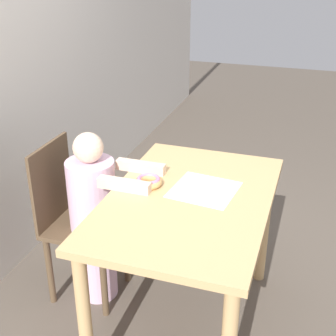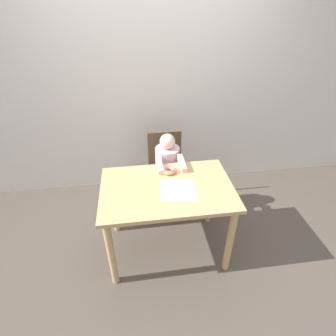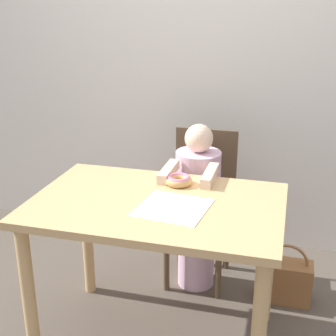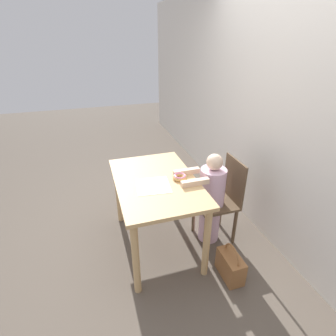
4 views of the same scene
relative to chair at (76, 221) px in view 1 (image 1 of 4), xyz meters
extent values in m
plane|color=brown|center=(-0.08, -0.65, -0.46)|extent=(12.00, 12.00, 0.00)
cube|color=tan|center=(-0.08, -0.65, 0.29)|extent=(1.12, 0.73, 0.03)
cylinder|color=tan|center=(0.42, -0.96, -0.09)|extent=(0.06, 0.06, 0.72)
cylinder|color=tan|center=(-0.58, -0.35, -0.09)|extent=(0.06, 0.06, 0.72)
cylinder|color=tan|center=(0.42, -0.35, -0.09)|extent=(0.06, 0.06, 0.72)
cube|color=brown|center=(0.00, -0.06, -0.02)|extent=(0.37, 0.39, 0.03)
cube|color=brown|center=(0.00, 0.12, 0.21)|extent=(0.37, 0.02, 0.44)
cylinder|color=brown|center=(-0.15, -0.22, -0.25)|extent=(0.04, 0.04, 0.42)
cylinder|color=brown|center=(0.15, -0.22, -0.25)|extent=(0.04, 0.04, 0.42)
cylinder|color=brown|center=(-0.15, 0.10, -0.25)|extent=(0.04, 0.04, 0.42)
cylinder|color=brown|center=(0.15, 0.10, -0.25)|extent=(0.04, 0.04, 0.42)
cylinder|color=silver|center=(0.00, -0.11, -0.23)|extent=(0.21, 0.21, 0.45)
cylinder|color=silver|center=(0.00, -0.11, 0.18)|extent=(0.25, 0.25, 0.38)
sphere|color=beige|center=(0.00, -0.11, 0.44)|extent=(0.15, 0.15, 0.15)
cube|color=beige|center=(-0.11, -0.34, 0.33)|extent=(0.05, 0.26, 0.05)
cube|color=beige|center=(0.11, -0.34, 0.33)|extent=(0.05, 0.26, 0.05)
torus|color=tan|center=(-0.03, -0.44, 0.32)|extent=(0.13, 0.13, 0.04)
torus|color=pink|center=(-0.03, -0.44, 0.34)|extent=(0.11, 0.11, 0.02)
cube|color=white|center=(0.01, -0.70, 0.30)|extent=(0.32, 0.32, 0.00)
cube|color=brown|center=(0.51, -0.14, -0.34)|extent=(0.29, 0.15, 0.23)
torus|color=brown|center=(0.51, -0.14, -0.22)|extent=(0.23, 0.02, 0.23)
camera|label=1|loc=(-1.89, -1.16, 1.34)|focal=50.00mm
camera|label=2|loc=(-0.31, -2.37, 1.67)|focal=28.00mm
camera|label=3|loc=(0.47, -2.47, 1.15)|focal=50.00mm
camera|label=4|loc=(1.94, -1.17, 1.50)|focal=28.00mm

